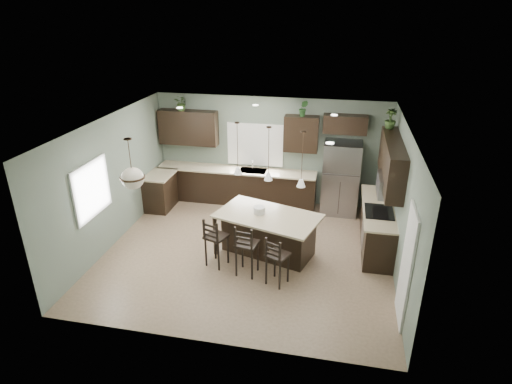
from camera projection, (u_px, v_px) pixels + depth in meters
The scene contains 33 objects.
ground at pixel (248, 252), 9.23m from camera, with size 6.00×6.00×0.00m, color #9E8466.
pantry_door at pixel (406, 267), 6.88m from camera, with size 0.04×0.82×2.04m, color white.
window_back at pixel (255, 145), 11.13m from camera, with size 1.35×0.02×1.00m, color white.
window_left at pixel (91, 189), 8.44m from camera, with size 0.02×1.10×1.00m, color white.
left_return_cabs at pixel (160, 192), 11.07m from camera, with size 0.60×0.90×0.90m, color black.
left_return_countertop at pixel (159, 175), 10.88m from camera, with size 0.66×0.96×0.04m, color #C1B792.
back_lower_cabs at pixel (237, 186), 11.40m from camera, with size 4.20×0.60×0.90m, color black.
back_countertop at pixel (236, 170), 11.19m from camera, with size 4.20×0.66×0.04m, color #C1B792.
sink_inset at pixel (253, 171), 11.10m from camera, with size 0.70×0.45×0.01m, color gray.
faucet at pixel (253, 166), 11.02m from camera, with size 0.02×0.02×0.28m, color silver.
back_upper_left at pixel (188, 128), 11.15m from camera, with size 1.55×0.34×0.90m, color black.
back_upper_right at pixel (301, 134), 10.61m from camera, with size 0.85×0.34×0.90m, color black.
fridge_header at pixel (345, 124), 10.29m from camera, with size 1.05×0.34×0.45m, color black.
right_lower_cabs at pixel (377, 227), 9.34m from camera, with size 0.60×2.35×0.90m, color black.
right_countertop at pixel (378, 207), 9.15m from camera, with size 0.66×2.35×0.04m, color #C1B792.
cooktop at pixel (379, 212), 8.89m from camera, with size 0.58×0.75×0.02m, color black.
wall_oven_front at pixel (363, 231), 9.15m from camera, with size 0.01×0.72×0.60m, color gray.
right_upper_cabs at pixel (392, 162), 8.71m from camera, with size 0.34×2.35×0.90m, color black.
microwave at pixel (388, 185), 8.63m from camera, with size 0.40×0.75×0.40m, color gray.
refrigerator at pixel (341, 178), 10.65m from camera, with size 0.90×0.74×1.85m, color gray.
kitchen_island at pixel (268, 235), 8.98m from camera, with size 2.08×1.18×0.92m, color black.
serving_dish at pixel (259, 210), 8.85m from camera, with size 0.24×0.24×0.14m, color silver.
bar_stool_left at pixel (217, 242), 8.57m from camera, with size 0.40×0.40×1.07m, color black.
bar_stool_center at pixel (247, 249), 8.28m from camera, with size 0.41×0.41×1.10m, color black.
bar_stool_right at pixel (277, 260), 8.00m from camera, with size 0.38×0.38×1.02m, color black.
pendant_left at pixel (237, 149), 8.56m from camera, with size 0.17×0.17×1.10m, color silver, non-canonical shape.
pendant_center at pixel (269, 154), 8.26m from camera, with size 0.17×0.17×1.10m, color silver, non-canonical shape.
pendant_right at pixel (302, 160), 7.95m from camera, with size 0.17×0.17×1.10m, color white, non-canonical shape.
chandelier at pixel (131, 164), 7.53m from camera, with size 0.45×0.45×0.95m, color beige, non-canonical shape.
plant_back_left at pixel (182, 103), 10.89m from camera, with size 0.35×0.30×0.39m, color #355123.
plant_back_right at pixel (303, 108), 10.31m from camera, with size 0.22×0.18×0.40m, color #285525.
plant_right_wall at pixel (391, 119), 9.29m from camera, with size 0.24×0.24×0.43m, color #334E22.
room_shell at pixel (247, 179), 8.54m from camera, with size 6.00×6.00×6.00m.
Camera 1 is at (1.77, -7.73, 4.91)m, focal length 30.00 mm.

